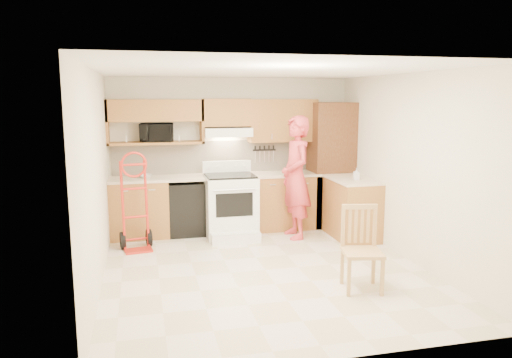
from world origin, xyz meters
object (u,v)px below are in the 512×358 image
object	(u,v)px
microwave	(157,133)
range	(231,201)
hand_truck	(136,206)
dining_chair	(362,249)
person	(296,177)

from	to	relation	value
microwave	range	size ratio (longest dim) A/B	0.45
hand_truck	dining_chair	distance (m)	3.30
range	dining_chair	bearing A→B (deg)	-67.11
range	dining_chair	xyz separation A→B (m)	(1.05, -2.49, -0.10)
microwave	dining_chair	world-z (taller)	microwave
hand_truck	dining_chair	xyz separation A→B (m)	(2.51, -2.14, -0.16)
hand_truck	dining_chair	world-z (taller)	hand_truck
range	dining_chair	distance (m)	2.71
person	dining_chair	distance (m)	2.29
microwave	hand_truck	size ratio (longest dim) A/B	0.40
microwave	person	world-z (taller)	person
dining_chair	hand_truck	bearing A→B (deg)	151.13
microwave	dining_chair	bearing A→B (deg)	-49.36
hand_truck	dining_chair	size ratio (longest dim) A/B	1.34
microwave	range	bearing A→B (deg)	-18.77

